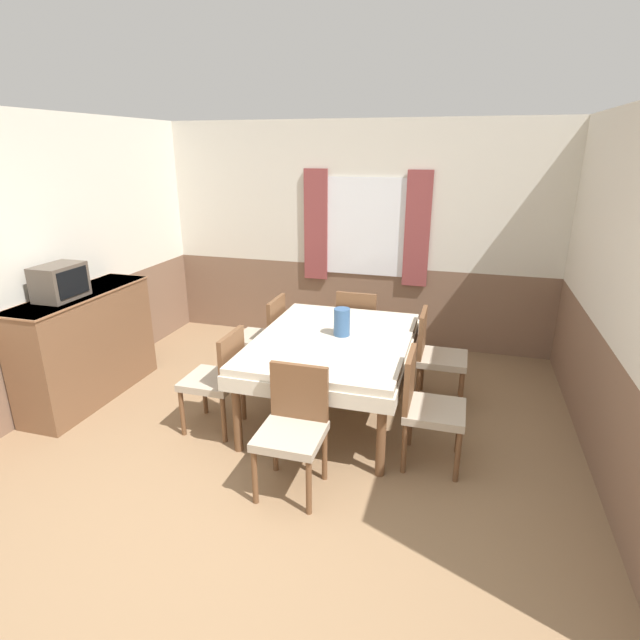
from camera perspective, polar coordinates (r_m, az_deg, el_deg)
name	(u,v)px	position (r m, az deg, el deg)	size (l,w,h in m)	color
ground_plane	(218,551)	(3.36, -11.60, -24.47)	(16.00, 16.00, 0.00)	#846647
wall_back	(356,236)	(5.99, 4.08, 9.58)	(5.03, 0.09, 2.60)	silver
wall_left	(78,256)	(5.42, -25.89, 6.64)	(0.05, 4.05, 2.60)	silver
wall_right	(616,293)	(4.20, 30.75, 2.70)	(0.05, 4.05, 2.60)	silver
dining_table	(333,348)	(4.35, 1.50, -3.26)	(1.32, 1.74, 0.74)	beige
chair_right_near	(426,404)	(3.84, 12.05, -9.38)	(0.44, 0.44, 0.88)	brown
chair_head_near	(293,425)	(3.51, -3.07, -11.88)	(0.44, 0.44, 0.88)	brown
chair_head_window	(358,325)	(5.37, 4.39, -0.58)	(0.44, 0.44, 0.88)	brown
chair_right_far	(436,353)	(4.76, 13.08, -3.70)	(0.44, 0.44, 0.88)	brown
chair_left_far	(265,335)	(5.11, -6.34, -1.69)	(0.44, 0.44, 0.88)	brown
chair_left_near	(218,376)	(4.27, -11.53, -6.32)	(0.44, 0.44, 0.88)	brown
sideboard	(87,346)	(5.19, -25.09, -2.67)	(0.46, 1.46, 1.04)	brown
tv	(60,282)	(4.88, -27.59, 3.88)	(0.29, 0.42, 0.30)	#51473D
vase	(342,322)	(4.33, 2.51, -0.23)	(0.14, 0.14, 0.24)	#335684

